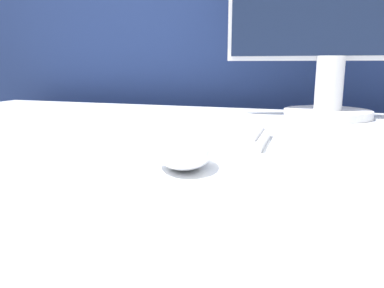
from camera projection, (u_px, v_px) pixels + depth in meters
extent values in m
cube|color=navy|center=(255.00, 143.00, 1.32)|extent=(5.00, 0.03, 1.17)
ellipsoid|color=white|center=(184.00, 151.00, 0.50)|extent=(0.11, 0.13, 0.05)
cube|color=white|center=(165.00, 134.00, 0.70)|extent=(0.38, 0.15, 0.02)
cube|color=silver|center=(165.00, 127.00, 0.70)|extent=(0.35, 0.14, 0.01)
cylinder|color=silver|center=(327.00, 114.00, 0.97)|extent=(0.22, 0.22, 0.02)
cylinder|color=silver|center=(329.00, 83.00, 0.95)|extent=(0.07, 0.07, 0.14)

